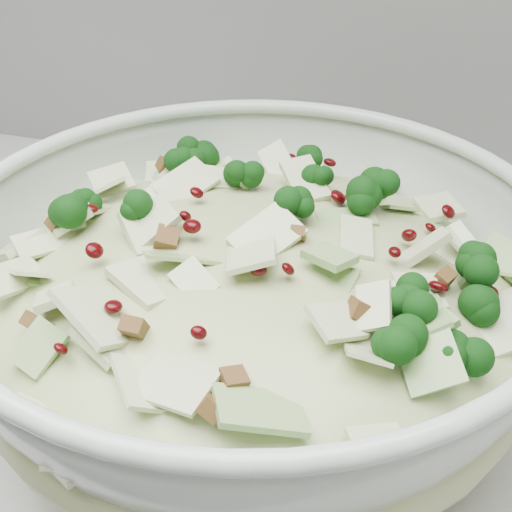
{
  "coord_description": "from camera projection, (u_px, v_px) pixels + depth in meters",
  "views": [
    {
      "loc": [
        0.36,
        1.23,
        1.29
      ],
      "look_at": [
        0.23,
        1.62,
        1.02
      ],
      "focal_mm": 50.0,
      "sensor_mm": 36.0,
      "label": 1
    }
  ],
  "objects": [
    {
      "name": "mixing_bowl",
      "position": [
        253.0,
        311.0,
        0.5
      ],
      "size": [
        0.51,
        0.51,
        0.16
      ],
      "rotation": [
        0.0,
        0.0,
        0.3
      ],
      "color": "#B3C5B7",
      "rests_on": "counter"
    },
    {
      "name": "salad",
      "position": [
        253.0,
        280.0,
        0.48
      ],
      "size": [
        0.44,
        0.44,
        0.16
      ],
      "rotation": [
        0.0,
        0.0,
        0.19
      ],
      "color": "tan",
      "rests_on": "mixing_bowl"
    }
  ]
}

